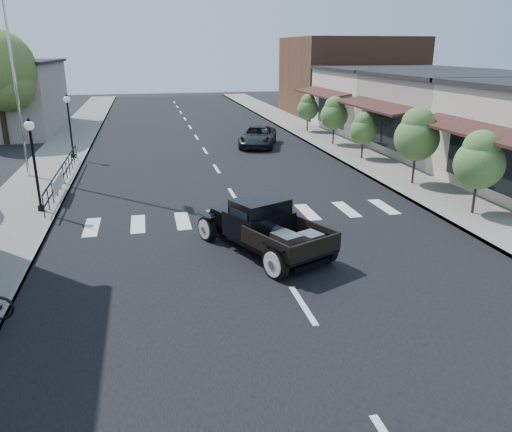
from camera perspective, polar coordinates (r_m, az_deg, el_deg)
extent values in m
plane|color=black|center=(15.14, 1.94, -4.85)|extent=(120.00, 120.00, 0.00)
cube|color=black|center=(29.28, -5.37, 6.68)|extent=(14.00, 80.00, 0.02)
cube|color=gray|center=(29.49, -22.06, 5.61)|extent=(3.00, 80.00, 0.15)
cube|color=gray|center=(31.44, 10.31, 7.41)|extent=(3.00, 80.00, 0.15)
cube|color=#A39789|center=(32.49, 22.77, 10.53)|extent=(10.00, 9.00, 4.50)
cube|color=beige|center=(40.15, 15.42, 12.57)|extent=(10.00, 9.00, 4.50)
cube|color=brown|center=(49.32, 10.61, 15.38)|extent=(11.00, 10.00, 7.00)
cylinder|color=silver|center=(26.09, -26.53, 18.36)|extent=(0.12, 0.12, 13.18)
imported|color=black|center=(32.47, 0.22, 9.06)|extent=(3.47, 5.02, 1.27)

